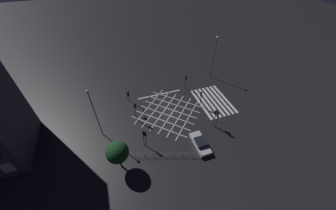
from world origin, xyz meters
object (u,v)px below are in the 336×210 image
Objects in this scene: street_lamp_east at (94,109)px; street_lamp_west at (215,49)px; street_tree_near at (117,152)px; waiting_car at (200,143)px; traffic_light_median_south at (201,96)px; traffic_light_median_north at (135,108)px; traffic_light_sw_main at (215,115)px; traffic_light_nw_cross at (144,135)px; traffic_light_ne_main at (127,92)px; traffic_light_se_main at (186,80)px; traffic_light_sw_cross at (217,116)px; traffic_light_nw_main at (145,136)px.

street_lamp_east is 0.96× the size of street_lamp_west.
waiting_car is at bearing -91.90° from street_tree_near.
traffic_light_median_north reaches higher than traffic_light_median_south.
street_lamp_east is at bearing 110.65° from street_lamp_west.
traffic_light_sw_main is (-5.21, -0.05, 0.05)m from traffic_light_median_south.
traffic_light_nw_cross reaches higher than waiting_car.
traffic_light_median_north is (5.71, 0.06, 0.34)m from traffic_light_nw_cross.
traffic_light_se_main is (1.55, -12.32, -1.04)m from traffic_light_ne_main.
traffic_light_nw_cross is 4.92m from street_tree_near.
street_lamp_west reaches higher than traffic_light_sw_cross.
street_tree_near is at bearing 7.52° from traffic_light_sw_cross.
street_tree_near reaches higher than traffic_light_se_main.
traffic_light_ne_main is 13.50m from traffic_light_median_south.
street_lamp_west is at bearing -115.88° from traffic_light_sw_cross.
street_lamp_west reaches higher than street_tree_near.
traffic_light_ne_main is at bearing 93.48° from traffic_light_nw_cross.
waiting_car is (-12.81, -8.70, -2.77)m from traffic_light_ne_main.
traffic_light_median_south reaches higher than traffic_light_se_main.
waiting_car is (-2.69, -7.93, -1.84)m from traffic_light_nw_main.
traffic_light_sw_cross is (-10.26, -12.78, -0.59)m from traffic_light_ne_main.
street_tree_near is (-12.41, 3.45, 0.13)m from traffic_light_ne_main.
traffic_light_sw_cross is at bearing -26.70° from traffic_light_median_north.
traffic_light_median_south is (5.81, 0.06, -0.28)m from traffic_light_sw_cross.
traffic_light_sw_cross is at bearing -2.11° from traffic_light_nw_cross.
traffic_light_nw_main is 23.94m from street_lamp_west.
traffic_light_median_south is at bearing -63.80° from street_tree_near.
traffic_light_sw_cross is 16.28m from street_lamp_west.
traffic_light_median_north is (0.35, 12.18, 0.30)m from traffic_light_median_south.
street_lamp_east is at bearing 54.12° from traffic_light_nw_main.
waiting_car is (-14.36, 3.62, -1.73)m from traffic_light_se_main.
traffic_light_se_main is (6.00, 0.39, -0.17)m from traffic_light_median_south.
traffic_light_nw_cross is at bearing 90.73° from traffic_light_sw_main.
traffic_light_ne_main is 0.47× the size of street_lamp_west.
traffic_light_nw_cross is 0.88× the size of traffic_light_sw_cross.
traffic_light_sw_main is at bearing 2.29° from traffic_light_se_main.
traffic_light_median_north is 21.13m from street_lamp_west.
traffic_light_median_north is 13.44m from traffic_light_sw_main.
street_tree_near is at bearing -15.55° from traffic_light_ne_main.
street_lamp_east is at bearing -14.40° from traffic_light_sw_cross.
traffic_light_ne_main is 16.03m from traffic_light_sw_main.
street_lamp_east is at bearing 16.86° from street_tree_near.
waiting_car is at bearing -14.15° from traffic_light_se_main.
traffic_light_median_south is 11.70m from street_lamp_west.
traffic_light_ne_main is at bearing -19.28° from traffic_light_median_south.
street_lamp_west is (8.04, -19.13, 3.98)m from traffic_light_median_north.
traffic_light_se_main is 0.34× the size of street_lamp_west.
traffic_light_nw_main is 8.45m from street_lamp_east.
street_lamp_west is (3.93, -19.67, 3.42)m from traffic_light_ne_main.
traffic_light_nw_main is 0.76× the size of waiting_car.
street_tree_near reaches higher than waiting_car.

